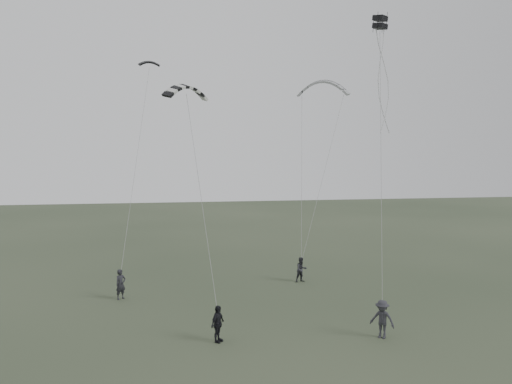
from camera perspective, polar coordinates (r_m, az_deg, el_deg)
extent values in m
plane|color=#2E3A27|center=(27.21, 0.83, -15.30)|extent=(140.00, 140.00, 0.00)
imported|color=black|center=(33.09, -15.21, -10.14)|extent=(0.83, 0.79, 1.91)
imported|color=#27272C|center=(36.27, 5.21, -8.83)|extent=(1.00, 0.86, 1.77)
imported|color=black|center=(25.16, -4.40, -14.79)|extent=(0.99, 1.12, 1.81)
imported|color=#2A2A30|center=(26.35, 14.22, -13.90)|extent=(1.39, 1.36, 1.92)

